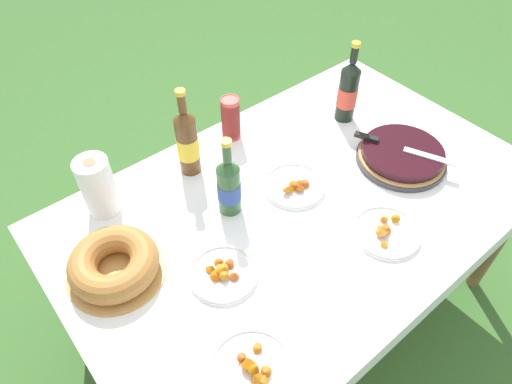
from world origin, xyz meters
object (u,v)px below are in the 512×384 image
snack_plate_right (252,370)px  snack_plate_left (386,232)px  cider_bottle_amber (187,142)px  cider_bottle_green (229,186)px  paper_towel_roll (98,186)px  snack_plate_near (295,186)px  juice_bottle_red (348,91)px  snack_plate_far (223,273)px  berry_tart (402,156)px  bundt_cake (114,264)px  cup_stack (231,119)px  serving_knife (396,146)px

snack_plate_right → snack_plate_left: bearing=7.0°
snack_plate_right → cider_bottle_amber: bearing=67.8°
cider_bottle_green → paper_towel_roll: size_ratio=1.39×
snack_plate_near → snack_plate_right: 0.66m
juice_bottle_red → cider_bottle_amber: bearing=167.9°
snack_plate_far → cider_bottle_green: bearing=48.5°
berry_tart → cider_bottle_amber: (-0.63, 0.46, 0.10)m
snack_plate_near → snack_plate_right: (-0.52, -0.41, -0.00)m
snack_plate_left → berry_tart: bearing=31.3°
snack_plate_far → paper_towel_roll: size_ratio=0.97×
bundt_cake → cup_stack: size_ratio=1.68×
serving_knife → snack_plate_far: 0.80m
berry_tart → snack_plate_right: (-0.92, -0.26, -0.02)m
paper_towel_roll → cider_bottle_amber: bearing=-4.1°
cider_bottle_amber → snack_plate_left: size_ratio=1.56×
juice_bottle_red → snack_plate_near: bearing=-158.5°
paper_towel_roll → cider_bottle_green: bearing=-39.3°
bundt_cake → snack_plate_left: 0.85m
serving_knife → snack_plate_right: (-0.91, -0.29, -0.05)m
berry_tart → snack_plate_far: bearing=178.9°
cider_bottle_amber → paper_towel_roll: cider_bottle_amber is taller
bundt_cake → cup_stack: cup_stack is taller
juice_bottle_red → bundt_cake: bearing=-175.2°
cup_stack → snack_plate_left: bearing=-82.7°
berry_tart → cider_bottle_green: cider_bottle_green is taller
bundt_cake → cider_bottle_green: cider_bottle_green is taller
berry_tart → cider_bottle_green: bearing=161.2°
berry_tart → bundt_cake: 1.07m
cup_stack → snack_plate_far: bearing=-129.4°
snack_plate_left → snack_plate_right: 0.62m
berry_tart → snack_plate_far: snack_plate_far is taller
cider_bottle_amber → juice_bottle_red: cider_bottle_amber is taller
snack_plate_near → snack_plate_left: 0.35m
snack_plate_left → bundt_cake: bearing=150.7°
cider_bottle_amber → paper_towel_roll: bearing=175.9°
berry_tart → paper_towel_roll: size_ratio=1.53×
snack_plate_near → snack_plate_right: bearing=-141.9°
berry_tart → snack_plate_near: (-0.40, 0.15, -0.02)m
juice_bottle_red → serving_knife: bearing=-98.4°
cider_bottle_amber → bundt_cake: bearing=-151.1°
snack_plate_far → berry_tart: bearing=-1.1°
cider_bottle_amber → juice_bottle_red: 0.67m
cup_stack → paper_towel_roll: paper_towel_roll is taller
bundt_cake → snack_plate_far: bundt_cake is taller
cup_stack → snack_plate_right: (-0.52, -0.77, -0.08)m
cup_stack → bundt_cake: bearing=-156.1°
cider_bottle_green → snack_plate_far: cider_bottle_green is taller
juice_bottle_red → snack_plate_far: juice_bottle_red is taller
berry_tart → cider_bottle_green: 0.67m
cider_bottle_green → snack_plate_left: 0.52m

